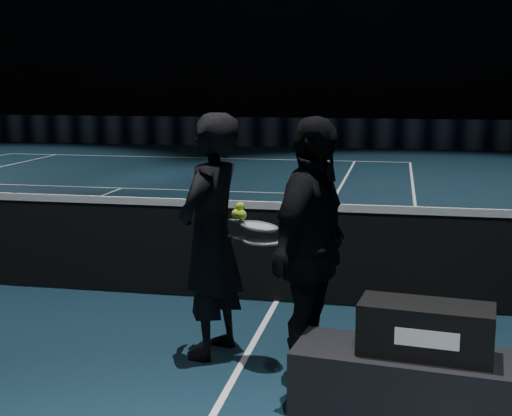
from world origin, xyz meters
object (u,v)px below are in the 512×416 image
at_px(racket_upper, 259,226).
at_px(player_bench, 423,391).
at_px(racket_bag, 426,329).
at_px(player_a, 211,236).
at_px(racket_lower, 262,241).
at_px(player_b, 311,251).
at_px(tennis_balls, 239,212).

bearing_deg(racket_upper, player_bench, -16.04).
relative_size(racket_bag, racket_upper, 1.13).
distance_m(player_a, racket_lower, 0.45).
relative_size(player_bench, player_b, 0.84).
xyz_separation_m(racket_bag, racket_upper, (-1.15, 0.78, 0.41)).
bearing_deg(player_a, racket_bag, 74.37).
height_order(player_a, racket_upper, player_a).
distance_m(player_b, racket_upper, 0.47).
xyz_separation_m(player_b, racket_lower, (-0.37, 0.15, 0.02)).
height_order(player_bench, racket_upper, racket_upper).
bearing_deg(tennis_balls, racket_bag, -31.68).
height_order(racket_lower, racket_upper, racket_upper).
bearing_deg(racket_lower, tennis_balls, 178.53).
bearing_deg(player_a, racket_upper, 88.15).
bearing_deg(tennis_balls, player_a, 159.05).
bearing_deg(player_bench, player_b, 149.67).
xyz_separation_m(racket_lower, tennis_balls, (-0.18, 0.08, 0.19)).
bearing_deg(racket_upper, player_a, -178.29).
height_order(racket_lower, tennis_balls, tennis_balls).
bearing_deg(racket_bag, player_bench, 0.00).
bearing_deg(player_b, racket_lower, 83.32).
xyz_separation_m(player_b, racket_upper, (-0.40, 0.21, 0.12)).
xyz_separation_m(racket_bag, tennis_balls, (-1.29, 0.80, 0.50)).
relative_size(racket_upper, tennis_balls, 5.67).
bearing_deg(tennis_balls, racket_upper, -8.50).
xyz_separation_m(player_bench, racket_bag, (0.00, 0.00, 0.38)).
height_order(racket_bag, racket_upper, racket_upper).
relative_size(racket_bag, player_a, 0.42).
bearing_deg(player_bench, tennis_balls, 155.44).
relative_size(player_bench, tennis_balls, 12.82).
distance_m(player_bench, player_b, 1.16).
relative_size(player_bench, racket_upper, 2.26).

